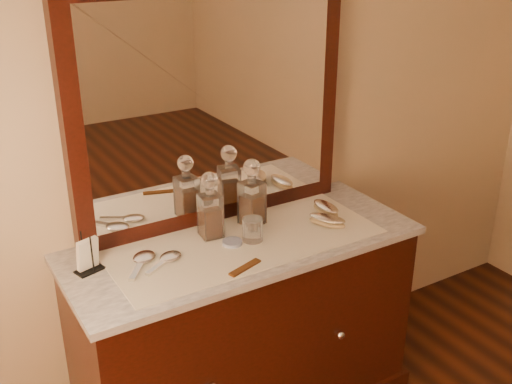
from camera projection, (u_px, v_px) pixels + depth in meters
dresser_cabinet at (244, 330)px, 2.64m from camera, size 1.40×0.55×0.82m
knob_right at (341, 335)px, 2.54m from camera, size 0.04×0.04×0.04m
marble_top at (243, 243)px, 2.47m from camera, size 1.44×0.59×0.03m
mirror_frame at (212, 106)px, 2.46m from camera, size 1.20×0.08×1.00m
mirror_glass at (216, 108)px, 2.43m from camera, size 1.06×0.01×0.86m
lace_runner at (246, 242)px, 2.45m from camera, size 1.10×0.45×0.00m
pin_dish at (232, 242)px, 2.42m from camera, size 0.09×0.09×0.01m
comb at (245, 267)px, 2.25m from camera, size 0.15×0.07×0.01m
napkin_rack at (88, 256)px, 2.22m from camera, size 0.11×0.09×0.15m
decanter_left at (210, 212)px, 2.45m from camera, size 0.09×0.09×0.28m
decanter_right at (252, 199)px, 2.55m from camera, size 0.11×0.11×0.29m
brush_near at (327, 220)px, 2.57m from camera, size 0.14×0.18×0.04m
brush_far at (326, 208)px, 2.68m from camera, size 0.07×0.16×0.04m
hand_mirror_outer at (143, 259)px, 2.30m from camera, size 0.17×0.20×0.02m
hand_mirror_inner at (168, 258)px, 2.31m from camera, size 0.19×0.14×0.02m
tumblers at (253, 229)px, 2.44m from camera, size 0.08×0.08×0.09m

